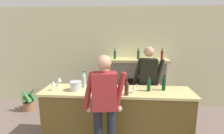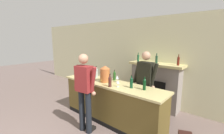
# 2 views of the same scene
# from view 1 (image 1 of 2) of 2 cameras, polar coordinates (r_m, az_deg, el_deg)

# --- Properties ---
(wall_back_panel) EXTENTS (12.00, 0.07, 2.75)m
(wall_back_panel) POSITION_cam_1_polar(r_m,az_deg,el_deg) (4.92, 3.36, 3.15)
(wall_back_panel) COLOR beige
(wall_back_panel) RESTS_ON ground_plane
(bar_counter) EXTENTS (2.82, 0.69, 1.01)m
(bar_counter) POSITION_cam_1_polar(r_m,az_deg,el_deg) (3.50, 1.47, -15.36)
(bar_counter) COLOR brown
(bar_counter) RESTS_ON ground_plane
(fireplace_stone) EXTENTS (1.58, 0.52, 1.67)m
(fireplace_stone) POSITION_cam_1_polar(r_m,az_deg,el_deg) (4.83, 8.25, -5.37)
(fireplace_stone) COLOR gray
(fireplace_stone) RESTS_ON ground_plane
(potted_plant_corner) EXTENTS (0.43, 0.44, 0.70)m
(potted_plant_corner) POSITION_cam_1_polar(r_m,az_deg,el_deg) (5.27, -25.71, -9.48)
(potted_plant_corner) COLOR #935F3F
(potted_plant_corner) RESTS_ON ground_plane
(person_customer) EXTENTS (0.65, 0.34, 1.77)m
(person_customer) POSITION_cam_1_polar(r_m,az_deg,el_deg) (2.67, -2.49, -12.97)
(person_customer) COLOR black
(person_customer) RESTS_ON ground_plane
(person_bartender) EXTENTS (0.66, 0.30, 1.78)m
(person_bartender) POSITION_cam_1_polar(r_m,az_deg,el_deg) (3.85, 11.57, -5.32)
(person_bartender) COLOR #473D29
(person_bartender) RESTS_ON ground_plane
(copper_dispenser) EXTENTS (0.25, 0.29, 0.41)m
(copper_dispenser) POSITION_cam_1_polar(r_m,az_deg,el_deg) (3.23, -1.65, -4.15)
(copper_dispenser) COLOR #B86533
(copper_dispenser) RESTS_ON bar_counter
(ice_bucket_steel) EXTENTS (0.22, 0.22, 0.17)m
(ice_bucket_steel) POSITION_cam_1_polar(r_m,az_deg,el_deg) (3.34, -11.75, -6.06)
(ice_bucket_steel) COLOR silver
(ice_bucket_steel) RESTS_ON bar_counter
(wine_bottle_chardonnay_pale) EXTENTS (0.07, 0.07, 0.29)m
(wine_bottle_chardonnay_pale) POSITION_cam_1_polar(r_m,az_deg,el_deg) (3.29, 11.93, -5.55)
(wine_bottle_chardonnay_pale) COLOR #0E3C21
(wine_bottle_chardonnay_pale) RESTS_ON bar_counter
(wine_bottle_merlot_tall) EXTENTS (0.07, 0.07, 0.30)m
(wine_bottle_merlot_tall) POSITION_cam_1_polar(r_m,az_deg,el_deg) (3.03, 4.77, -6.75)
(wine_bottle_merlot_tall) COLOR #4A231F
(wine_bottle_merlot_tall) RESTS_ON bar_counter
(wine_bottle_riesling_slim) EXTENTS (0.07, 0.07, 0.27)m
(wine_bottle_riesling_slim) POSITION_cam_1_polar(r_m,az_deg,el_deg) (3.51, 0.18, -4.32)
(wine_bottle_riesling_slim) COLOR #1F501B
(wine_bottle_riesling_slim) RESTS_ON bar_counter
(wine_bottle_cabernet_heavy) EXTENTS (0.08, 0.08, 0.32)m
(wine_bottle_cabernet_heavy) POSITION_cam_1_polar(r_m,az_deg,el_deg) (3.48, -9.16, -4.22)
(wine_bottle_cabernet_heavy) COLOR #B0BFB7
(wine_bottle_cabernet_heavy) RESTS_ON bar_counter
(wine_bottle_port_short) EXTENTS (0.06, 0.06, 0.30)m
(wine_bottle_port_short) POSITION_cam_1_polar(r_m,az_deg,el_deg) (3.40, 16.57, -5.15)
(wine_bottle_port_short) COLOR black
(wine_bottle_port_short) RESTS_ON bar_counter
(wine_glass_by_dispenser) EXTENTS (0.09, 0.09, 0.18)m
(wine_glass_by_dispenser) POSITION_cam_1_polar(r_m,az_deg,el_deg) (3.70, -16.85, -3.93)
(wine_glass_by_dispenser) COLOR silver
(wine_glass_by_dispenser) RESTS_ON bar_counter
(wine_glass_back_row) EXTENTS (0.08, 0.08, 0.18)m
(wine_glass_back_row) POSITION_cam_1_polar(r_m,az_deg,el_deg) (3.40, 3.00, -4.74)
(wine_glass_back_row) COLOR silver
(wine_glass_back_row) RESTS_ON bar_counter
(wine_glass_mid_counter) EXTENTS (0.07, 0.07, 0.15)m
(wine_glass_mid_counter) POSITION_cam_1_polar(r_m,az_deg,el_deg) (3.52, -3.65, -4.63)
(wine_glass_mid_counter) COLOR silver
(wine_glass_mid_counter) RESTS_ON bar_counter
(wine_glass_near_bucket) EXTENTS (0.08, 0.08, 0.19)m
(wine_glass_near_bucket) POSITION_cam_1_polar(r_m,az_deg,el_deg) (3.44, -18.58, -5.13)
(wine_glass_near_bucket) COLOR silver
(wine_glass_near_bucket) RESTS_ON bar_counter
(wine_glass_front_right) EXTENTS (0.07, 0.07, 0.15)m
(wine_glass_front_right) POSITION_cam_1_polar(r_m,az_deg,el_deg) (3.15, 7.28, -6.59)
(wine_glass_front_right) COLOR silver
(wine_glass_front_right) RESTS_ON bar_counter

